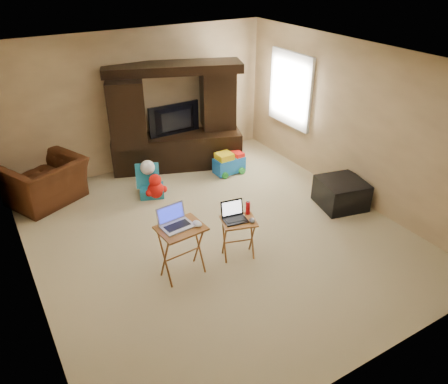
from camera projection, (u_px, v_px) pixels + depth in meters
floor at (217, 234)px, 6.41m from camera, size 5.50×5.50×0.00m
ceiling at (215, 60)px, 5.18m from camera, size 5.50×5.50×0.00m
wall_back at (140, 101)px, 7.85m from camera, size 5.00×0.00×5.00m
wall_front at (376, 272)px, 3.74m from camera, size 5.00×0.00×5.00m
wall_left at (15, 206)px, 4.68m from camera, size 0.00×5.50×5.50m
wall_right at (353, 122)px, 6.91m from camera, size 0.00×5.50×5.50m
window_pane at (291, 89)px, 7.99m from camera, size 0.00×1.20×1.20m
window_frame at (290, 89)px, 7.98m from camera, size 0.06×1.14×1.34m
entertainment_center at (175, 118)px, 7.90m from camera, size 2.44×1.38×1.95m
television at (177, 121)px, 7.89m from camera, size 0.99×0.15×0.57m
recliner at (46, 182)px, 7.05m from camera, size 1.43×1.36×0.73m
child_rocker at (151, 181)px, 7.28m from camera, size 0.53×0.56×0.52m
plush_toy at (156, 186)px, 7.23m from camera, size 0.39×0.32×0.43m
push_toy at (229, 162)px, 8.03m from camera, size 0.58×0.43×0.43m
ottoman at (341, 193)px, 7.01m from camera, size 0.82×0.82×0.44m
tray_table_left at (182, 251)px, 5.45m from camera, size 0.59×0.49×0.72m
tray_table_right at (238, 239)px, 5.81m from camera, size 0.53×0.47×0.58m
laptop_left at (177, 219)px, 5.22m from camera, size 0.40×0.34×0.24m
laptop_right at (235, 213)px, 5.60m from camera, size 0.34×0.30×0.24m
mouse_left at (197, 224)px, 5.29m from camera, size 0.11×0.16×0.06m
mouse_right at (252, 220)px, 5.62m from camera, size 0.11×0.14×0.05m
water_bottle at (248, 208)px, 5.77m from camera, size 0.06×0.06×0.18m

